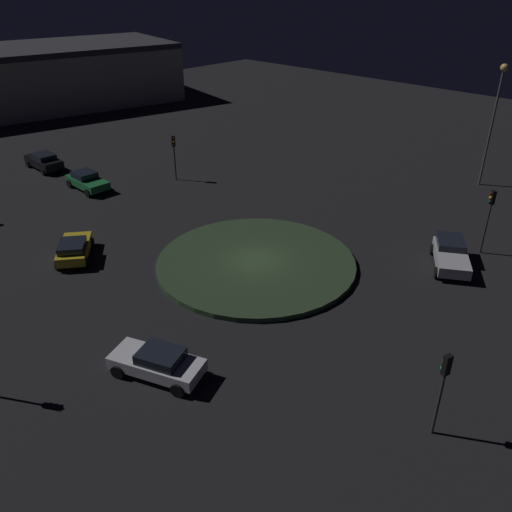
{
  "coord_description": "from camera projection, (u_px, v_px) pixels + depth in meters",
  "views": [
    {
      "loc": [
        -19.92,
        20.9,
        16.62
      ],
      "look_at": [
        0.0,
        0.0,
        0.63
      ],
      "focal_mm": 36.91,
      "sensor_mm": 36.0,
      "label": 1
    }
  ],
  "objects": [
    {
      "name": "ground_plane",
      "position": [
        256.0,
        265.0,
        33.31
      ],
      "size": [
        117.82,
        117.82,
        0.0
      ],
      "primitive_type": "plane",
      "color": "black"
    },
    {
      "name": "traffic_light_east",
      "position": [
        174.0,
        149.0,
        45.16
      ],
      "size": [
        0.39,
        0.36,
        3.92
      ],
      "rotation": [
        0.0,
        0.0,
        2.77
      ],
      "color": "#2D2D2D",
      "rests_on": "ground_plane"
    },
    {
      "name": "car_silver",
      "position": [
        451.0,
        254.0,
        32.87
      ],
      "size": [
        3.85,
        4.63,
        1.45
      ],
      "rotation": [
        0.0,
        0.0,
        2.13
      ],
      "color": "silver",
      "rests_on": "ground_plane"
    },
    {
      "name": "car_yellow",
      "position": [
        74.0,
        249.0,
        33.69
      ],
      "size": [
        4.1,
        3.74,
        1.34
      ],
      "rotation": [
        0.0,
        0.0,
        -0.66
      ],
      "color": "gold",
      "rests_on": "ground_plane"
    },
    {
      "name": "store_building",
      "position": [
        38.0,
        77.0,
        69.17
      ],
      "size": [
        22.78,
        37.13,
        7.54
      ],
      "rotation": [
        0.0,
        0.0,
        7.64
      ],
      "color": "#ADA893",
      "rests_on": "ground_plane"
    },
    {
      "name": "traffic_light_southwest",
      "position": [
        490.0,
        210.0,
        33.2
      ],
      "size": [
        0.38,
        0.39,
        4.37
      ],
      "rotation": [
        0.0,
        0.0,
        0.87
      ],
      "color": "#2D2D2D",
      "rests_on": "ground_plane"
    },
    {
      "name": "car_green",
      "position": [
        87.0,
        181.0,
        44.16
      ],
      "size": [
        4.27,
        2.11,
        1.47
      ],
      "rotation": [
        0.0,
        0.0,
        3.12
      ],
      "color": "#1E7238",
      "rests_on": "ground_plane"
    },
    {
      "name": "car_black",
      "position": [
        44.0,
        161.0,
        48.57
      ],
      "size": [
        4.3,
        2.05,
        1.49
      ],
      "rotation": [
        0.0,
        0.0,
        -0.01
      ],
      "color": "black",
      "rests_on": "ground_plane"
    },
    {
      "name": "traffic_light_west",
      "position": [
        443.0,
        379.0,
        19.99
      ],
      "size": [
        0.39,
        0.35,
        4.0
      ],
      "rotation": [
        0.0,
        0.0,
        -0.33
      ],
      "color": "#2D2D2D",
      "rests_on": "ground_plane"
    },
    {
      "name": "car_white",
      "position": [
        158.0,
        362.0,
        24.0
      ],
      "size": [
        4.68,
        3.2,
        1.42
      ],
      "rotation": [
        0.0,
        0.0,
        0.37
      ],
      "color": "white",
      "rests_on": "ground_plane"
    },
    {
      "name": "streetlamp_south",
      "position": [
        496.0,
        106.0,
        42.25
      ],
      "size": [
        0.6,
        0.6,
        9.95
      ],
      "color": "#4C4C51",
      "rests_on": "ground_plane"
    },
    {
      "name": "roundabout_island",
      "position": [
        256.0,
        262.0,
        33.23
      ],
      "size": [
        12.55,
        12.55,
        0.32
      ],
      "primitive_type": "cylinder",
      "color": "#2D4228",
      "rests_on": "ground_plane"
    }
  ]
}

